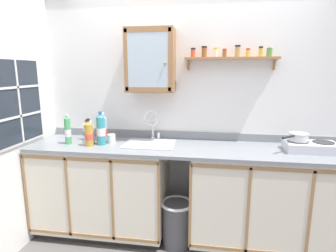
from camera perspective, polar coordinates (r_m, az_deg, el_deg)
name	(u,v)px	position (r m, az deg, el deg)	size (l,w,h in m)	color
back_wall	(191,110)	(2.92, 4.81, 3.33)	(3.72, 0.07, 2.54)	white
lower_cabinet_run	(103,189)	(3.02, -13.37, -12.59)	(1.34, 0.64, 0.94)	black
lower_cabinet_run_right	(270,200)	(2.88, 20.54, -14.25)	(1.51, 0.64, 0.94)	black
countertop	(188,148)	(2.66, 4.16, -4.66)	(3.08, 0.66, 0.03)	gray
backsplash	(190,135)	(2.94, 4.67, -1.98)	(3.08, 0.02, 0.08)	gray
sink	(150,145)	(2.75, -3.78, -3.99)	(0.48, 0.43, 0.43)	silver
hot_plate_stove	(311,147)	(2.81, 27.65, -3.86)	(0.45, 0.26, 0.09)	silver
saucepan	(298,137)	(2.77, 25.51, -2.03)	(0.27, 0.26, 0.08)	silver
bottle_water_blue_0	(103,129)	(2.91, -13.37, -0.53)	(0.09, 0.09, 0.30)	#8CB7E0
bottle_water_clear_1	(90,133)	(2.88, -15.87, -1.50)	(0.08, 0.08, 0.23)	silver
bottle_detergent_teal_2	(101,130)	(2.77, -13.81, -0.73)	(0.09, 0.09, 0.33)	teal
bottle_opaque_white_3	(87,131)	(3.01, -16.56, -1.04)	(0.08, 0.08, 0.22)	white
bottle_juice_amber_4	(89,134)	(2.76, -16.18, -1.58)	(0.08, 0.08, 0.27)	gold
bottle_soda_green_5	(68,131)	(2.89, -20.17, -0.89)	(0.06, 0.06, 0.31)	#4CB266
mug	(112,138)	(2.84, -11.69, -2.56)	(0.08, 0.12, 0.09)	white
wall_cabinet	(151,61)	(2.80, -3.65, 13.46)	(0.48, 0.28, 0.62)	#996B42
spice_shelf	(231,56)	(2.80, 12.99, 13.96)	(0.89, 0.14, 0.23)	#996B42
window	(18,102)	(2.89, -28.82, 4.45)	(0.03, 0.67, 0.80)	#262D38
trash_bin	(177,222)	(2.83, 1.84, -19.46)	(0.32, 0.32, 0.45)	#4C4C51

